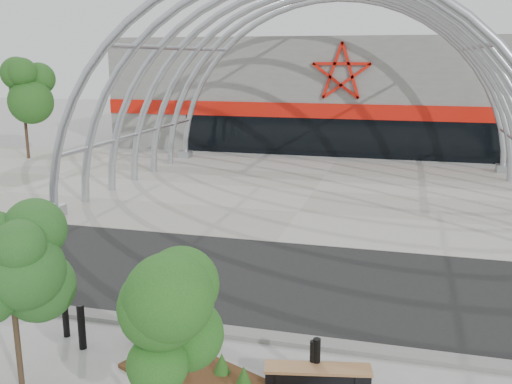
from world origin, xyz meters
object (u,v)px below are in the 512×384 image
bench_0 (172,333)px  bench_1 (318,377)px  bollard_2 (180,337)px  street_tree_0 (10,267)px  street_tree_1 (168,324)px

bench_0 → bench_1: (3.70, -1.09, 0.04)m
bench_0 → bench_1: bench_1 is taller
bench_0 → bollard_2: size_ratio=1.71×
bench_0 → bollard_2: (0.54, -0.74, 0.34)m
street_tree_0 → bollard_2: 3.95m
street_tree_1 → bench_1: street_tree_1 is taller
bench_0 → bollard_2: bollard_2 is taller
street_tree_0 → bench_0: size_ratio=2.06×
street_tree_1 → bench_1: 4.06m
street_tree_0 → bench_0: (2.17, 2.69, -2.47)m
bench_1 → bollard_2: bearing=173.7°
street_tree_0 → bench_0: street_tree_0 is taller
bench_0 → bollard_2: 0.98m
street_tree_0 → street_tree_1: size_ratio=1.08×
street_tree_0 → bench_0: bearing=51.1°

